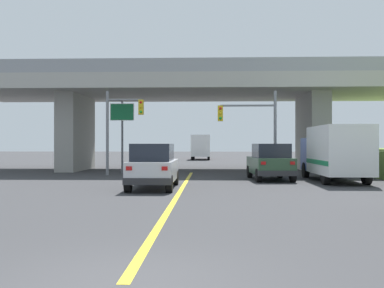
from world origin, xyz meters
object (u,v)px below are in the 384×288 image
suv_crossing (270,162)px  traffic_signal_nearside (255,123)px  semi_truck_distant (201,147)px  traffic_signal_farside (120,122)px  suv_lead (153,166)px  box_truck (335,152)px  highway_sign (122,120)px

suv_crossing → traffic_signal_nearside: bearing=98.4°
suv_crossing → semi_truck_distant: size_ratio=0.69×
traffic_signal_nearside → semi_truck_distant: (-3.88, 29.44, -1.66)m
traffic_signal_nearside → traffic_signal_farside: traffic_signal_farside is taller
suv_lead → box_truck: box_truck is taller
box_truck → traffic_signal_nearside: traffic_signal_nearside is taller
suv_lead → highway_sign: (-3.46, 10.60, 2.64)m
traffic_signal_nearside → highway_sign: bearing=162.6°
traffic_signal_farside → highway_sign: bearing=96.2°
suv_crossing → semi_truck_distant: semi_truck_distant is taller
suv_lead → highway_sign: 11.46m
suv_crossing → box_truck: (3.33, -0.83, 0.55)m
traffic_signal_nearside → traffic_signal_farside: 8.57m
traffic_signal_nearside → traffic_signal_farside: bearing=175.1°
suv_lead → traffic_signal_farside: bearing=110.7°
suv_lead → highway_sign: bearing=108.1°
semi_truck_distant → traffic_signal_farside: bearing=-99.2°
box_truck → semi_truck_distant: size_ratio=1.07×
traffic_signal_nearside → traffic_signal_farside: size_ratio=0.98×
suv_crossing → semi_truck_distant: (-4.46, 32.22, 0.61)m
suv_crossing → highway_sign: highway_sign is taller
suv_crossing → traffic_signal_nearside: 3.63m
suv_lead → suv_crossing: bearing=40.8°
box_truck → highway_sign: bearing=153.4°
suv_lead → suv_crossing: size_ratio=1.04×
traffic_signal_nearside → semi_truck_distant: traffic_signal_nearside is taller
suv_crossing → box_truck: bearing=-17.5°
box_truck → semi_truck_distant: bearing=103.3°
highway_sign → semi_truck_distant: 27.21m
suv_lead → box_truck: bearing=24.7°
traffic_signal_farside → semi_truck_distant: size_ratio=0.84×
traffic_signal_nearside → highway_sign: traffic_signal_nearside is taller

